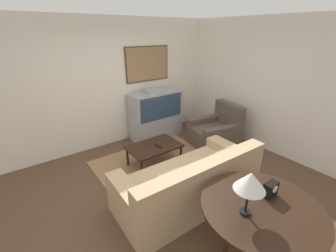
{
  "coord_description": "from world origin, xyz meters",
  "views": [
    {
      "loc": [
        -1.74,
        -2.44,
        2.41
      ],
      "look_at": [
        0.59,
        0.7,
        0.75
      ],
      "focal_mm": 24.0,
      "sensor_mm": 36.0,
      "label": 1
    }
  ],
  "objects_px": {
    "coffee_table": "(154,147)",
    "console_table": "(261,210)",
    "couch": "(190,184)",
    "armchair": "(215,132)",
    "mantel_clock": "(271,189)",
    "table_lamp": "(250,182)",
    "tv": "(156,114)"
  },
  "relations": [
    {
      "from": "coffee_table",
      "to": "console_table",
      "type": "distance_m",
      "value": 2.32
    },
    {
      "from": "console_table",
      "to": "coffee_table",
      "type": "bearing_deg",
      "value": 86.2
    },
    {
      "from": "tv",
      "to": "mantel_clock",
      "type": "xyz_separation_m",
      "value": [
        -0.69,
        -3.3,
        0.25
      ]
    },
    {
      "from": "armchair",
      "to": "coffee_table",
      "type": "distance_m",
      "value": 1.59
    },
    {
      "from": "coffee_table",
      "to": "console_table",
      "type": "height_order",
      "value": "console_table"
    },
    {
      "from": "couch",
      "to": "table_lamp",
      "type": "bearing_deg",
      "value": 78.88
    },
    {
      "from": "console_table",
      "to": "table_lamp",
      "type": "bearing_deg",
      "value": 168.05
    },
    {
      "from": "coffee_table",
      "to": "table_lamp",
      "type": "xyz_separation_m",
      "value": [
        -0.38,
        -2.25,
        0.74
      ]
    },
    {
      "from": "mantel_clock",
      "to": "table_lamp",
      "type": "bearing_deg",
      "value": 179.9
    },
    {
      "from": "couch",
      "to": "console_table",
      "type": "distance_m",
      "value": 1.18
    },
    {
      "from": "tv",
      "to": "armchair",
      "type": "xyz_separation_m",
      "value": [
        0.84,
        -1.16,
        -0.28
      ]
    },
    {
      "from": "tv",
      "to": "console_table",
      "type": "xyz_separation_m",
      "value": [
        -0.9,
        -3.35,
        0.1
      ]
    },
    {
      "from": "tv",
      "to": "coffee_table",
      "type": "bearing_deg",
      "value": -125.17
    },
    {
      "from": "couch",
      "to": "table_lamp",
      "type": "relative_size",
      "value": 4.55
    },
    {
      "from": "tv",
      "to": "table_lamp",
      "type": "distance_m",
      "value": 3.53
    },
    {
      "from": "couch",
      "to": "console_table",
      "type": "bearing_deg",
      "value": 90.83
    },
    {
      "from": "armchair",
      "to": "console_table",
      "type": "xyz_separation_m",
      "value": [
        -1.74,
        -2.19,
        0.38
      ]
    },
    {
      "from": "console_table",
      "to": "mantel_clock",
      "type": "bearing_deg",
      "value": 12.69
    },
    {
      "from": "table_lamp",
      "to": "coffee_table",
      "type": "bearing_deg",
      "value": 80.41
    },
    {
      "from": "tv",
      "to": "mantel_clock",
      "type": "relative_size",
      "value": 7.17
    },
    {
      "from": "tv",
      "to": "mantel_clock",
      "type": "bearing_deg",
      "value": -101.73
    },
    {
      "from": "couch",
      "to": "mantel_clock",
      "type": "distance_m",
      "value": 1.21
    },
    {
      "from": "coffee_table",
      "to": "table_lamp",
      "type": "height_order",
      "value": "table_lamp"
    },
    {
      "from": "armchair",
      "to": "table_lamp",
      "type": "xyz_separation_m",
      "value": [
        -1.97,
        -2.14,
        0.82
      ]
    },
    {
      "from": "couch",
      "to": "coffee_table",
      "type": "xyz_separation_m",
      "value": [
        0.14,
        1.17,
        0.06
      ]
    },
    {
      "from": "tv",
      "to": "mantel_clock",
      "type": "height_order",
      "value": "tv"
    },
    {
      "from": "tv",
      "to": "console_table",
      "type": "bearing_deg",
      "value": -104.97
    },
    {
      "from": "console_table",
      "to": "mantel_clock",
      "type": "xyz_separation_m",
      "value": [
        0.21,
        0.05,
        0.14
      ]
    },
    {
      "from": "couch",
      "to": "table_lamp",
      "type": "distance_m",
      "value": 1.36
    },
    {
      "from": "coffee_table",
      "to": "console_table",
      "type": "bearing_deg",
      "value": -93.8
    },
    {
      "from": "table_lamp",
      "to": "tv",
      "type": "bearing_deg",
      "value": 71.21
    },
    {
      "from": "mantel_clock",
      "to": "coffee_table",
      "type": "bearing_deg",
      "value": 91.48
    }
  ]
}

